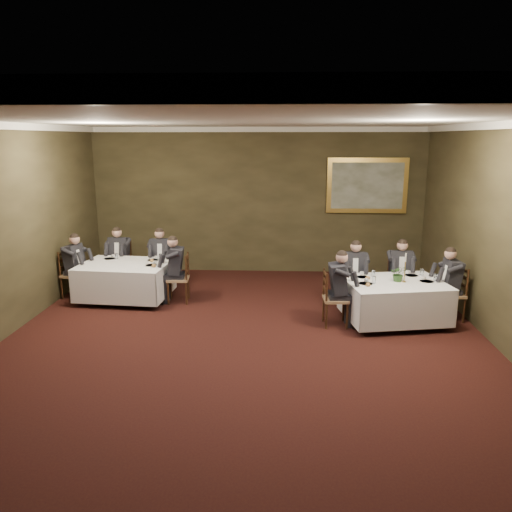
# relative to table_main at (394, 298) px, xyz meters

# --- Properties ---
(ground) EXTENTS (10.00, 10.00, 0.00)m
(ground) POSITION_rel_table_main_xyz_m (-2.60, -1.53, -0.45)
(ground) COLOR black
(ground) RESTS_ON ground
(ceiling) EXTENTS (8.00, 10.00, 0.10)m
(ceiling) POSITION_rel_table_main_xyz_m (-2.60, -1.53, 3.05)
(ceiling) COLOR silver
(ceiling) RESTS_ON back_wall
(back_wall) EXTENTS (8.00, 0.10, 3.50)m
(back_wall) POSITION_rel_table_main_xyz_m (-2.60, 3.47, 1.30)
(back_wall) COLOR #2D2716
(back_wall) RESTS_ON ground
(front_wall) EXTENTS (8.00, 0.10, 3.50)m
(front_wall) POSITION_rel_table_main_xyz_m (-2.60, -6.53, 1.30)
(front_wall) COLOR #2D2716
(front_wall) RESTS_ON ground
(crown_molding) EXTENTS (8.00, 10.00, 0.12)m
(crown_molding) POSITION_rel_table_main_xyz_m (-2.60, -1.53, 2.99)
(crown_molding) COLOR white
(crown_molding) RESTS_ON back_wall
(table_main) EXTENTS (1.93, 1.60, 0.67)m
(table_main) POSITION_rel_table_main_xyz_m (0.00, 0.00, 0.00)
(table_main) COLOR black
(table_main) RESTS_ON ground
(table_second) EXTENTS (1.87, 1.48, 0.67)m
(table_second) POSITION_rel_table_main_xyz_m (-5.20, 1.05, 0.00)
(table_second) COLOR black
(table_second) RESTS_ON ground
(chair_main_backleft) EXTENTS (0.45, 0.43, 1.00)m
(chair_main_backleft) POSITION_rel_table_main_xyz_m (-0.61, 0.79, -0.17)
(chair_main_backleft) COLOR #98744D
(chair_main_backleft) RESTS_ON ground
(diner_main_backleft) EXTENTS (0.43, 0.49, 1.35)m
(diner_main_backleft) POSITION_rel_table_main_xyz_m (-0.61, 0.78, 0.06)
(diner_main_backleft) COLOR black
(diner_main_backleft) RESTS_ON chair_main_backleft
(chair_main_backright) EXTENTS (0.46, 0.44, 1.00)m
(chair_main_backright) POSITION_rel_table_main_xyz_m (0.30, 0.95, -0.17)
(chair_main_backright) COLOR #98744D
(chair_main_backright) RESTS_ON ground
(diner_main_backright) EXTENTS (0.43, 0.50, 1.35)m
(diner_main_backright) POSITION_rel_table_main_xyz_m (0.30, 0.94, 0.06)
(diner_main_backright) COLOR black
(diner_main_backright) RESTS_ON chair_main_backright
(chair_main_endleft) EXTENTS (0.44, 0.46, 1.00)m
(chair_main_endleft) POSITION_rel_table_main_xyz_m (-1.07, -0.19, -0.17)
(chair_main_endleft) COLOR #98744D
(chair_main_endleft) RESTS_ON ground
(diner_main_endleft) EXTENTS (0.50, 0.44, 1.35)m
(diner_main_endleft) POSITION_rel_table_main_xyz_m (-1.06, -0.19, 0.06)
(diner_main_endleft) COLOR black
(diner_main_endleft) RESTS_ON chair_main_endleft
(chair_main_endright) EXTENTS (0.45, 0.47, 1.00)m
(chair_main_endright) POSITION_rel_table_main_xyz_m (1.07, 0.19, -0.17)
(chair_main_endright) COLOR #98744D
(chair_main_endright) RESTS_ON ground
(diner_main_endright) EXTENTS (0.51, 0.44, 1.35)m
(diner_main_endright) POSITION_rel_table_main_xyz_m (1.06, 0.19, 0.06)
(diner_main_endright) COLOR black
(diner_main_endright) RESTS_ON chair_main_endright
(chair_sec_backleft) EXTENTS (0.47, 0.45, 1.00)m
(chair_sec_backleft) POSITION_rel_table_main_xyz_m (-5.60, 1.99, -0.17)
(chair_sec_backleft) COLOR #98744D
(chair_sec_backleft) RESTS_ON ground
(diner_sec_backleft) EXTENTS (0.44, 0.51, 1.35)m
(diner_sec_backleft) POSITION_rel_table_main_xyz_m (-5.60, 1.98, 0.06)
(diner_sec_backleft) COLOR black
(diner_sec_backleft) RESTS_ON chair_sec_backleft
(chair_sec_backright) EXTENTS (0.47, 0.45, 1.00)m
(chair_sec_backright) POSITION_rel_table_main_xyz_m (-4.65, 1.92, -0.17)
(chair_sec_backright) COLOR #98744D
(chair_sec_backright) RESTS_ON ground
(diner_sec_backright) EXTENTS (0.44, 0.50, 1.35)m
(diner_sec_backright) POSITION_rel_table_main_xyz_m (-4.65, 1.91, 0.06)
(diner_sec_backright) COLOR black
(diner_sec_backright) RESTS_ON chair_sec_backright
(chair_sec_endright) EXTENTS (0.45, 0.47, 1.00)m
(chair_sec_endright) POSITION_rel_table_main_xyz_m (-4.08, 0.96, -0.17)
(chair_sec_endright) COLOR #98744D
(chair_sec_endright) RESTS_ON ground
(diner_sec_endright) EXTENTS (0.51, 0.44, 1.35)m
(diner_sec_endright) POSITION_rel_table_main_xyz_m (-4.10, 0.96, 0.06)
(diner_sec_endright) COLOR black
(diner_sec_endright) RESTS_ON chair_sec_endright
(chair_sec_endleft) EXTENTS (0.50, 0.52, 1.00)m
(chair_sec_endleft) POSITION_rel_table_main_xyz_m (-6.31, 1.14, -0.17)
(chair_sec_endleft) COLOR #98744D
(chair_sec_endleft) RESTS_ON ground
(diner_sec_endleft) EXTENTS (0.55, 0.49, 1.35)m
(diner_sec_endleft) POSITION_rel_table_main_xyz_m (-6.30, 1.14, 0.06)
(diner_sec_endleft) COLOR black
(diner_sec_endleft) RESTS_ON chair_sec_endleft
(centerpiece) EXTENTS (0.31, 0.28, 0.31)m
(centerpiece) POSITION_rel_table_main_xyz_m (0.06, 0.02, 0.47)
(centerpiece) COLOR #2D5926
(centerpiece) RESTS_ON table_main
(candlestick) EXTENTS (0.08, 0.08, 0.54)m
(candlestick) POSITION_rel_table_main_xyz_m (0.15, -0.01, 0.51)
(candlestick) COLOR gold
(candlestick) RESTS_ON table_main
(place_setting_table_main) EXTENTS (0.33, 0.31, 0.14)m
(place_setting_table_main) POSITION_rel_table_main_xyz_m (-0.47, 0.30, 0.35)
(place_setting_table_main) COLOR white
(place_setting_table_main) RESTS_ON table_main
(place_setting_table_second) EXTENTS (0.33, 0.31, 0.14)m
(place_setting_table_second) POSITION_rel_table_main_xyz_m (-5.59, 1.49, 0.35)
(place_setting_table_second) COLOR white
(place_setting_table_second) RESTS_ON table_second
(painting) EXTENTS (1.90, 0.09, 1.30)m
(painting) POSITION_rel_table_main_xyz_m (0.00, 3.40, 1.69)
(painting) COLOR #E0B051
(painting) RESTS_ON back_wall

